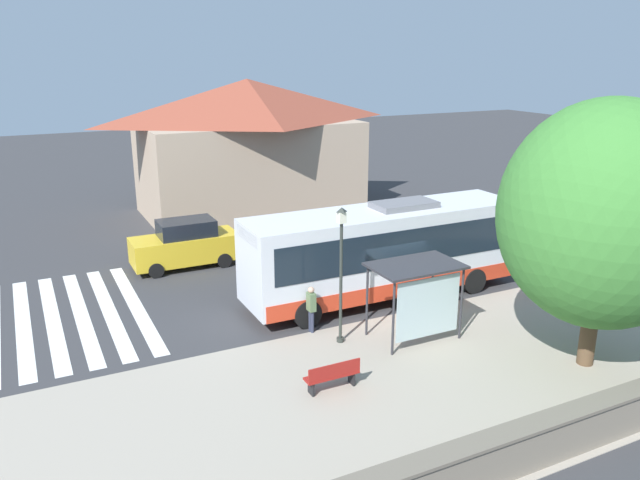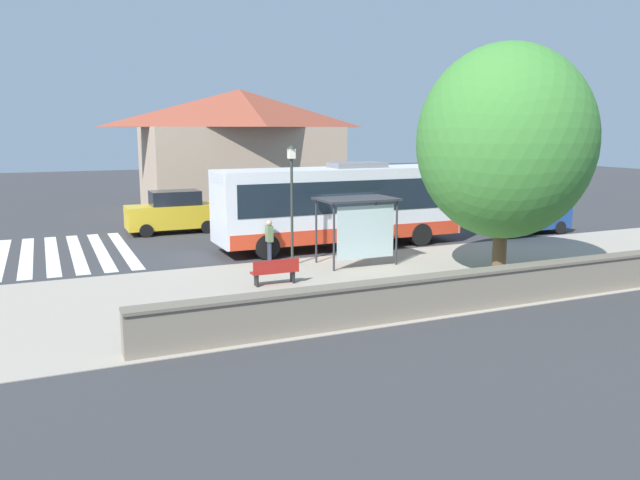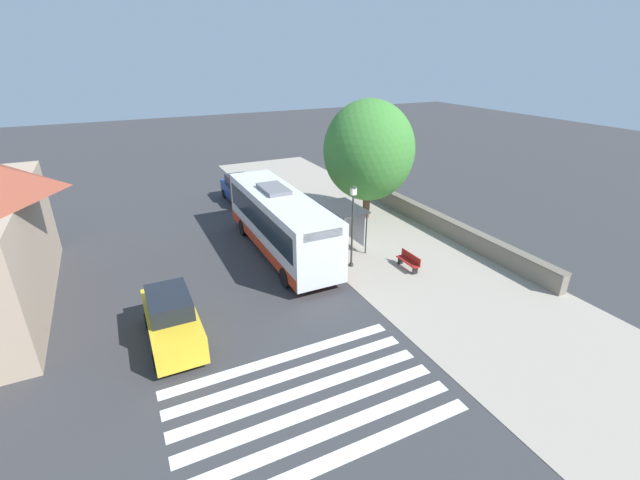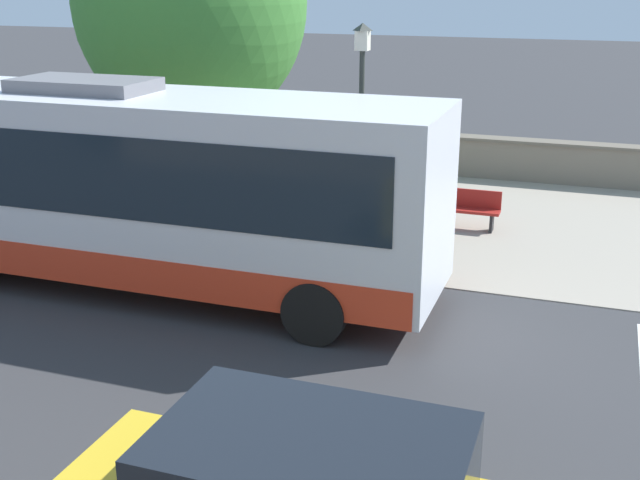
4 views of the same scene
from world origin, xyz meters
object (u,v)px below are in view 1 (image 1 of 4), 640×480
(parked_car_behind_bus, at_px, (581,242))
(shade_tree, at_px, (605,215))
(street_lamp_near, at_px, (341,265))
(bus, at_px, (385,250))
(parked_car_far_lane, at_px, (185,244))
(bench, at_px, (333,375))
(bus_shelter, at_px, (418,278))
(pedestrian, at_px, (311,306))

(parked_car_behind_bus, bearing_deg, shade_tree, 132.86)
(street_lamp_near, bearing_deg, bus, -50.71)
(parked_car_far_lane, bearing_deg, bench, -175.59)
(bus, relative_size, street_lamp_near, 2.41)
(bench, height_order, parked_car_behind_bus, parked_car_behind_bus)
(shade_tree, bearing_deg, parked_car_behind_bus, -47.14)
(bus_shelter, bearing_deg, street_lamp_near, 68.98)
(bench, distance_m, parked_car_behind_bus, 15.65)
(bus_shelter, relative_size, pedestrian, 1.79)
(parked_car_behind_bus, height_order, parked_car_far_lane, parked_car_far_lane)
(bus, distance_m, parked_car_behind_bus, 10.00)
(bus_shelter, height_order, bench, bus_shelter)
(shade_tree, xyz_separation_m, parked_car_behind_bus, (6.81, -7.34, -3.70))
(bus, xyz_separation_m, street_lamp_near, (-2.73, 3.33, 0.77))
(street_lamp_near, height_order, shade_tree, shade_tree)
(parked_car_behind_bus, bearing_deg, bus, 87.20)
(shade_tree, distance_m, parked_car_behind_bus, 10.68)
(bus, xyz_separation_m, shade_tree, (-7.30, -2.60, 2.76))
(shade_tree, height_order, parked_car_far_lane, shade_tree)
(parked_car_behind_bus, bearing_deg, pedestrian, 94.70)
(pedestrian, bearing_deg, shade_tree, -131.38)
(parked_car_far_lane, bearing_deg, bus_shelter, -154.98)
(bench, relative_size, street_lamp_near, 0.35)
(bus_shelter, distance_m, bench, 4.58)
(bench, xyz_separation_m, street_lamp_near, (2.56, -1.61, 2.19))
(street_lamp_near, xyz_separation_m, parked_car_far_lane, (9.53, 2.55, -1.66))
(bus, bearing_deg, street_lamp_near, 129.29)
(bench, distance_m, street_lamp_near, 3.74)
(bus, height_order, parked_car_far_lane, bus)
(bench, height_order, street_lamp_near, street_lamp_near)
(street_lamp_near, bearing_deg, bench, 147.76)
(bus, bearing_deg, bus_shelter, 164.32)
(street_lamp_near, bearing_deg, parked_car_behind_bus, -80.42)
(shade_tree, height_order, parked_car_behind_bus, shade_tree)
(shade_tree, relative_size, parked_car_far_lane, 1.75)
(street_lamp_near, relative_size, shade_tree, 0.57)
(pedestrian, relative_size, street_lamp_near, 0.36)
(bench, bearing_deg, pedestrian, -16.73)
(bus, height_order, pedestrian, bus)
(shade_tree, distance_m, parked_car_far_lane, 16.85)
(bus_shelter, xyz_separation_m, pedestrian, (2.00, 2.83, -1.18))
(parked_car_behind_bus, bearing_deg, bench, 107.87)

